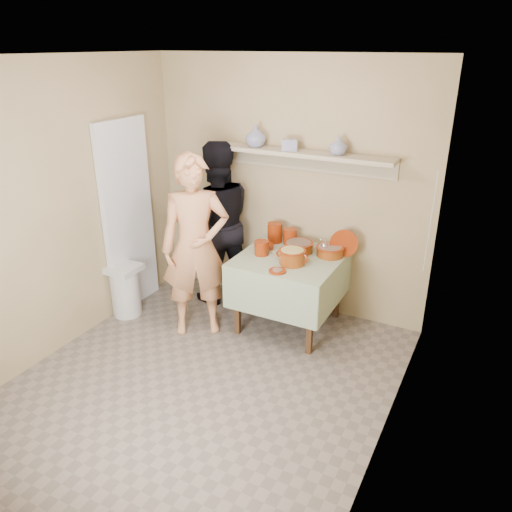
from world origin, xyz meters
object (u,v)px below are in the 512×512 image
Objects in this scene: person_cook at (196,247)px; trash_bin at (125,290)px; person_helper at (216,224)px; cazuela_rice at (292,256)px; serving_table at (290,268)px.

trash_bin is at bearing 151.57° from person_cook.
person_helper is 1.18m from trash_bin.
cazuela_rice is 1.85m from trash_bin.
person_cook is 0.94m from serving_table.
person_helper is at bearing 168.74° from serving_table.
person_cook is 1.01× the size of person_helper.
serving_table is at bearing 119.35° from cazuela_rice.
person_cook is 0.92m from cazuela_rice.
person_cook reaches higher than cazuela_rice.
cazuela_rice is (1.04, -0.34, -0.04)m from person_helper.
person_helper is (-0.19, 0.68, -0.01)m from person_cook.
serving_table is (0.96, -0.19, -0.24)m from person_helper.
cazuela_rice is at bearing -13.54° from person_cook.
person_helper is at bearing 161.97° from cazuela_rice.
cazuela_rice reaches higher than serving_table.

